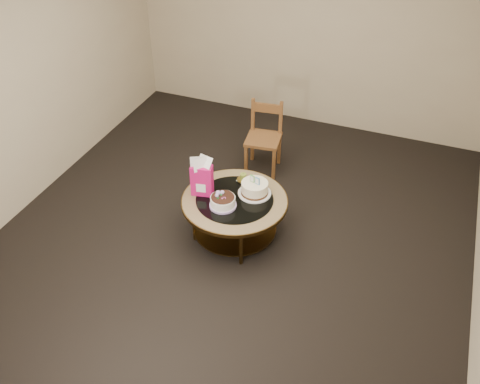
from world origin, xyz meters
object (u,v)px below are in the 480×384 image
at_px(decorated_cake, 223,202).
at_px(cream_cake, 255,188).
at_px(coffee_table, 235,206).
at_px(gift_bag, 202,176).
at_px(dining_chair, 264,137).

height_order(decorated_cake, cream_cake, cream_cake).
distance_m(coffee_table, decorated_cake, 0.20).
relative_size(cream_cake, gift_bag, 0.79).
xyz_separation_m(coffee_table, gift_bag, (-0.32, -0.03, 0.28)).
distance_m(gift_bag, dining_chair, 1.29).
distance_m(decorated_cake, gift_bag, 0.32).
xyz_separation_m(gift_bag, dining_chair, (0.19, 1.26, -0.25)).
relative_size(decorated_cake, cream_cake, 0.79).
bearing_deg(cream_cake, dining_chair, 121.39).
bearing_deg(coffee_table, cream_cake, 44.60).
height_order(decorated_cake, gift_bag, gift_bag).
xyz_separation_m(coffee_table, decorated_cake, (-0.06, -0.14, 0.13)).
relative_size(gift_bag, dining_chair, 0.50).
bearing_deg(dining_chair, coffee_table, -91.04).
bearing_deg(decorated_cake, cream_cake, 53.31).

